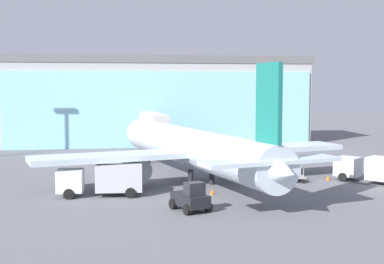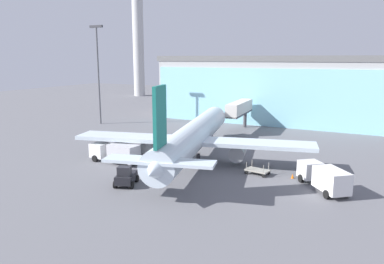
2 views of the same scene
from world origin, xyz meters
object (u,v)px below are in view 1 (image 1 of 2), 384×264
at_px(fuel_truck, 375,169).
at_px(baggage_cart, 291,177).
at_px(safety_cone_wingtip, 328,177).
at_px(safety_cone_nose, 212,191).
at_px(jet_bridge, 154,123).
at_px(catering_truck, 103,179).
at_px(airplane, 193,148).
at_px(pushback_tug, 191,198).

height_order(fuel_truck, baggage_cart, fuel_truck).
height_order(baggage_cart, safety_cone_wingtip, baggage_cart).
bearing_deg(safety_cone_nose, jet_bridge, 94.90).
bearing_deg(catering_truck, fuel_truck, -172.17).
bearing_deg(safety_cone_nose, airplane, 95.88).
bearing_deg(jet_bridge, fuel_truck, -149.13).
bearing_deg(safety_cone_wingtip, fuel_truck, -33.13).
distance_m(jet_bridge, baggage_cart, 27.58).
bearing_deg(pushback_tug, safety_cone_wingtip, -76.68).
bearing_deg(baggage_cart, catering_truck, -159.40).
bearing_deg(jet_bridge, pushback_tug, 174.59).
distance_m(catering_truck, fuel_truck, 26.37).
xyz_separation_m(baggage_cart, safety_cone_wingtip, (4.12, 0.44, -0.23)).
bearing_deg(catering_truck, jet_bridge, -99.63).
bearing_deg(jet_bridge, airplane, 179.70).
relative_size(baggage_cart, safety_cone_wingtip, 5.48).
xyz_separation_m(jet_bridge, catering_truck, (-6.95, -28.60, -2.81)).
height_order(jet_bridge, pushback_tug, jet_bridge).
bearing_deg(baggage_cart, fuel_truck, -5.49).
height_order(pushback_tug, safety_cone_nose, pushback_tug).
height_order(jet_bridge, airplane, airplane).
xyz_separation_m(jet_bridge, baggage_cart, (11.44, -24.81, -3.78)).
height_order(safety_cone_nose, safety_cone_wingtip, same).
bearing_deg(safety_cone_nose, fuel_truck, 9.01).
distance_m(airplane, baggage_cart, 10.14).
bearing_deg(safety_cone_wingtip, jet_bridge, 122.57).
height_order(airplane, safety_cone_wingtip, airplane).
xyz_separation_m(airplane, fuel_truck, (17.49, -3.73, -1.94)).
distance_m(safety_cone_nose, safety_cone_wingtip, 14.01).
xyz_separation_m(safety_cone_nose, safety_cone_wingtip, (13.03, 5.14, 0.00)).
relative_size(jet_bridge, safety_cone_nose, 21.66).
bearing_deg(catering_truck, pushback_tug, 138.99).
bearing_deg(safety_cone_wingtip, airplane, 174.77).
relative_size(airplane, safety_cone_wingtip, 65.40).
height_order(airplane, baggage_cart, airplane).
bearing_deg(airplane, baggage_cart, -113.92).
bearing_deg(safety_cone_nose, catering_truck, 174.47).
bearing_deg(safety_cone_wingtip, catering_truck, -169.37).
relative_size(baggage_cart, safety_cone_nose, 5.48).
height_order(baggage_cart, pushback_tug, pushback_tug).
distance_m(catering_truck, safety_cone_wingtip, 22.94).
bearing_deg(safety_cone_nose, pushback_tug, -116.18).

